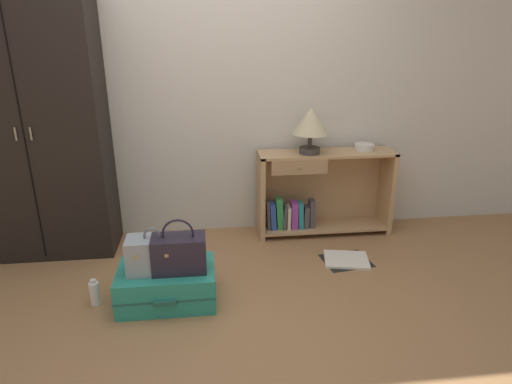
% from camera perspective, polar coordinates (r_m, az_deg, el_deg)
% --- Properties ---
extents(ground_plane, '(9.00, 9.00, 0.00)m').
position_cam_1_polar(ground_plane, '(2.75, -4.49, -17.32)').
color(ground_plane, '#9E7047').
extents(back_wall, '(6.40, 0.10, 2.60)m').
position_cam_1_polar(back_wall, '(3.71, -6.13, 14.21)').
color(back_wall, beige).
rests_on(back_wall, ground_plane).
extents(wardrobe, '(1.00, 0.47, 2.02)m').
position_cam_1_polar(wardrobe, '(3.68, -26.81, 7.55)').
color(wardrobe, black).
rests_on(wardrobe, ground_plane).
extents(bookshelf, '(1.15, 0.32, 0.73)m').
position_cam_1_polar(bookshelf, '(3.84, 7.97, -0.21)').
color(bookshelf, tan).
rests_on(bookshelf, ground_plane).
extents(table_lamp, '(0.29, 0.29, 0.38)m').
position_cam_1_polar(table_lamp, '(3.61, 7.13, 8.92)').
color(table_lamp, '#3D3838').
rests_on(table_lamp, bookshelf).
extents(bowl, '(0.17, 0.17, 0.05)m').
position_cam_1_polar(bowl, '(3.86, 13.94, 5.73)').
color(bowl, silver).
rests_on(bowl, bookshelf).
extents(suitcase_large, '(0.63, 0.44, 0.24)m').
position_cam_1_polar(suitcase_large, '(2.98, -11.49, -11.71)').
color(suitcase_large, teal).
rests_on(suitcase_large, ground_plane).
extents(train_case, '(0.33, 0.20, 0.30)m').
position_cam_1_polar(train_case, '(2.85, -13.20, -7.90)').
color(train_case, '#8E99A3').
rests_on(train_case, suitcase_large).
extents(handbag, '(0.34, 0.19, 0.35)m').
position_cam_1_polar(handbag, '(2.83, -9.97, -7.82)').
color(handbag, '#231E2D').
rests_on(handbag, suitcase_large).
extents(bottle, '(0.06, 0.06, 0.18)m').
position_cam_1_polar(bottle, '(3.09, -20.25, -12.22)').
color(bottle, white).
rests_on(bottle, ground_plane).
extents(open_book_on_floor, '(0.39, 0.34, 0.02)m').
position_cam_1_polar(open_book_on_floor, '(3.51, 11.67, -8.65)').
color(open_book_on_floor, white).
rests_on(open_book_on_floor, ground_plane).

